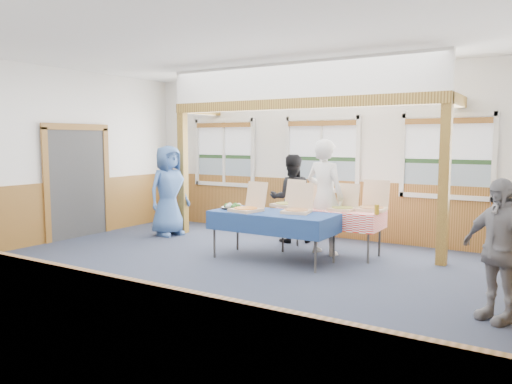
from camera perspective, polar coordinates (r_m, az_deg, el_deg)
floor at (r=6.99m, az=-4.52°, el=-9.60°), size 8.00×8.00×0.00m
ceiling at (r=6.86m, az=-4.75°, el=17.10°), size 8.00×8.00×0.00m
wall_back at (r=9.78m, az=7.62°, el=4.33°), size 8.00×0.00×8.00m
wall_left at (r=9.66m, az=-24.19°, el=3.83°), size 0.00×8.00×8.00m
wainscot_back at (r=9.84m, az=7.48°, el=-1.80°), size 7.98×0.05×1.10m
wainscot_left at (r=9.72m, az=-23.85°, el=-2.36°), size 0.05×6.98×1.10m
cased_opening at (r=10.19m, az=-19.75°, el=0.99°), size 0.06×1.30×2.10m
window_left at (r=10.88m, az=-3.64°, el=4.95°), size 1.56×0.10×1.46m
window_mid at (r=9.74m, az=7.52°, el=4.78°), size 1.56×0.10×1.46m
window_right at (r=9.04m, az=20.98°, el=4.35°), size 1.56×0.10×1.46m
post_left at (r=10.11m, az=-8.34°, el=2.10°), size 0.15×0.15×2.40m
post_right at (r=7.90m, az=20.70°, el=0.69°), size 0.15×0.15×2.40m
cross_beam at (r=8.71m, az=4.43°, el=10.02°), size 5.15×0.18×0.18m
table_left at (r=7.74m, az=1.94°, el=-2.73°), size 2.11×1.46×0.76m
table_right at (r=8.24m, az=8.53°, el=-2.32°), size 1.81×1.38×0.76m
pizza_box_a at (r=7.83m, az=-0.95°, el=-1.72°), size 0.50×0.57×0.45m
pizza_box_b at (r=7.70m, az=4.75°, el=-1.87°), size 0.49×0.56×0.44m
pizza_box_c at (r=8.45m, az=3.65°, el=-1.17°), size 0.50×0.56×0.44m
pizza_box_d at (r=8.54m, az=6.86°, el=-1.13°), size 0.45×0.53×0.44m
pizza_box_e at (r=8.06m, az=9.96°, el=-1.62°), size 0.38×0.47×0.41m
pizza_box_f at (r=8.13m, az=13.14°, el=-1.59°), size 0.46×0.55×0.47m
veggie_tray at (r=8.12m, az=-2.66°, el=-1.71°), size 0.38×0.38×0.09m
drink_glass at (r=7.69m, az=13.64°, el=-1.97°), size 0.07×0.07×0.15m
woman_white at (r=8.22m, az=7.87°, el=-0.57°), size 0.76×0.58×1.89m
woman_black at (r=9.15m, az=4.04°, el=-0.73°), size 0.99×0.95×1.61m
man_blue at (r=9.91m, az=-9.96°, el=0.16°), size 0.74×0.97×1.77m
person_grey at (r=5.73m, az=25.97°, el=-5.99°), size 0.93×0.79×1.49m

